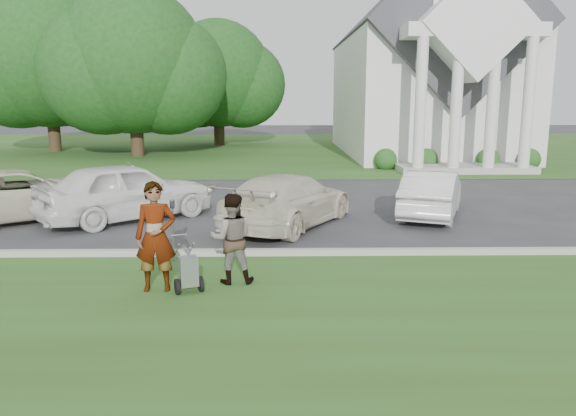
{
  "coord_description": "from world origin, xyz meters",
  "views": [
    {
      "loc": [
        0.31,
        -11.28,
        3.4
      ],
      "look_at": [
        0.51,
        0.0,
        1.18
      ],
      "focal_mm": 35.0,
      "sensor_mm": 36.0,
      "label": 1
    }
  ],
  "objects_px": {
    "striping_cart": "(188,272)",
    "tree_back": "(218,79)",
    "tree_left": "(133,67)",
    "car_c": "(288,200)",
    "person_left": "(156,238)",
    "car_b": "(126,191)",
    "church": "(424,54)",
    "person_right": "(232,239)",
    "car_a": "(21,194)",
    "parking_meter_near": "(173,223)",
    "tree_far": "(48,60)",
    "car_d": "(432,194)"
  },
  "relations": [
    {
      "from": "tree_back",
      "to": "striping_cart",
      "type": "relative_size",
      "value": 9.33
    },
    {
      "from": "tree_far",
      "to": "car_b",
      "type": "xyz_separation_m",
      "value": [
        10.05,
        -20.68,
        -4.86
      ]
    },
    {
      "from": "tree_back",
      "to": "person_left",
      "type": "xyz_separation_m",
      "value": [
        2.16,
        -31.65,
        -3.75
      ]
    },
    {
      "from": "person_left",
      "to": "car_b",
      "type": "distance_m",
      "value": 6.33
    },
    {
      "from": "striping_cart",
      "to": "tree_left",
      "type": "bearing_deg",
      "value": 85.25
    },
    {
      "from": "church",
      "to": "tree_left",
      "type": "height_order",
      "value": "church"
    },
    {
      "from": "tree_back",
      "to": "striping_cart",
      "type": "xyz_separation_m",
      "value": [
        2.73,
        -31.78,
        -4.34
      ]
    },
    {
      "from": "tree_back",
      "to": "person_right",
      "type": "relative_size",
      "value": 5.72
    },
    {
      "from": "church",
      "to": "striping_cart",
      "type": "height_order",
      "value": "church"
    },
    {
      "from": "tree_left",
      "to": "tree_back",
      "type": "height_order",
      "value": "tree_left"
    },
    {
      "from": "person_right",
      "to": "car_d",
      "type": "relative_size",
      "value": 0.41
    },
    {
      "from": "person_left",
      "to": "person_right",
      "type": "distance_m",
      "value": 1.37
    },
    {
      "from": "striping_cart",
      "to": "car_b",
      "type": "relative_size",
      "value": 0.21
    },
    {
      "from": "tree_back",
      "to": "person_right",
      "type": "xyz_separation_m",
      "value": [
        3.46,
        -31.25,
        -3.89
      ]
    },
    {
      "from": "tree_back",
      "to": "church",
      "type": "bearing_deg",
      "value": -27.85
    },
    {
      "from": "tree_back",
      "to": "striping_cart",
      "type": "height_order",
      "value": "tree_back"
    },
    {
      "from": "tree_far",
      "to": "car_a",
      "type": "relative_size",
      "value": 2.25
    },
    {
      "from": "car_b",
      "to": "car_c",
      "type": "xyz_separation_m",
      "value": [
        4.53,
        -0.9,
        -0.11
      ]
    },
    {
      "from": "striping_cart",
      "to": "tree_back",
      "type": "bearing_deg",
      "value": 74.36
    },
    {
      "from": "parking_meter_near",
      "to": "car_b",
      "type": "bearing_deg",
      "value": 116.58
    },
    {
      "from": "car_a",
      "to": "car_b",
      "type": "height_order",
      "value": "car_b"
    },
    {
      "from": "car_c",
      "to": "car_d",
      "type": "distance_m",
      "value": 4.36
    },
    {
      "from": "church",
      "to": "parking_meter_near",
      "type": "bearing_deg",
      "value": -115.39
    },
    {
      "from": "tree_far",
      "to": "car_d",
      "type": "height_order",
      "value": "tree_far"
    },
    {
      "from": "tree_far",
      "to": "person_left",
      "type": "distance_m",
      "value": 29.67
    },
    {
      "from": "parking_meter_near",
      "to": "car_b",
      "type": "relative_size",
      "value": 0.27
    },
    {
      "from": "striping_cart",
      "to": "person_right",
      "type": "distance_m",
      "value": 1.01
    },
    {
      "from": "church",
      "to": "tree_left",
      "type": "xyz_separation_m",
      "value": [
        -17.01,
        -1.13,
        -0.83
      ]
    },
    {
      "from": "striping_cart",
      "to": "person_left",
      "type": "relative_size",
      "value": 0.53
    },
    {
      "from": "person_left",
      "to": "person_right",
      "type": "bearing_deg",
      "value": 12.37
    },
    {
      "from": "car_a",
      "to": "car_c",
      "type": "xyz_separation_m",
      "value": [
        7.53,
        -1.03,
        -0.0
      ]
    },
    {
      "from": "tree_far",
      "to": "car_d",
      "type": "bearing_deg",
      "value": -47.31
    },
    {
      "from": "person_right",
      "to": "parking_meter_near",
      "type": "xyz_separation_m",
      "value": [
        -1.34,
        1.42,
        0.0
      ]
    },
    {
      "from": "tree_far",
      "to": "car_c",
      "type": "bearing_deg",
      "value": -55.96
    },
    {
      "from": "tree_left",
      "to": "person_right",
      "type": "height_order",
      "value": "tree_left"
    },
    {
      "from": "tree_left",
      "to": "tree_back",
      "type": "distance_m",
      "value": 8.95
    },
    {
      "from": "car_c",
      "to": "person_left",
      "type": "bearing_deg",
      "value": 92.88
    },
    {
      "from": "tree_far",
      "to": "car_b",
      "type": "distance_m",
      "value": 23.5
    },
    {
      "from": "tree_back",
      "to": "car_b",
      "type": "xyz_separation_m",
      "value": [
        0.04,
        -25.68,
        -3.9
      ]
    },
    {
      "from": "car_c",
      "to": "church",
      "type": "bearing_deg",
      "value": -84.83
    },
    {
      "from": "car_c",
      "to": "car_d",
      "type": "height_order",
      "value": "car_c"
    },
    {
      "from": "church",
      "to": "car_b",
      "type": "xyz_separation_m",
      "value": [
        -12.97,
        -18.8,
        -5.11
      ]
    },
    {
      "from": "church",
      "to": "car_a",
      "type": "bearing_deg",
      "value": -130.53
    },
    {
      "from": "person_right",
      "to": "person_left",
      "type": "bearing_deg",
      "value": 12.99
    },
    {
      "from": "person_left",
      "to": "person_right",
      "type": "height_order",
      "value": "person_left"
    },
    {
      "from": "church",
      "to": "car_c",
      "type": "xyz_separation_m",
      "value": [
        -8.44,
        -19.7,
        -5.22
      ]
    },
    {
      "from": "tree_left",
      "to": "church",
      "type": "bearing_deg",
      "value": 3.79
    },
    {
      "from": "person_right",
      "to": "car_a",
      "type": "distance_m",
      "value": 8.58
    },
    {
      "from": "person_left",
      "to": "car_d",
      "type": "height_order",
      "value": "person_left"
    },
    {
      "from": "tree_far",
      "to": "car_c",
      "type": "relative_size",
      "value": 2.36
    }
  ]
}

